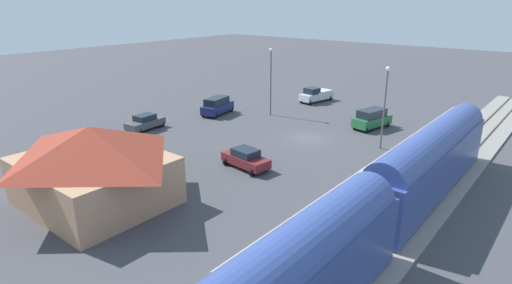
{
  "coord_description": "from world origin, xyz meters",
  "views": [
    {
      "loc": [
        -21.95,
        35.93,
        13.89
      ],
      "look_at": [
        1.71,
        6.63,
        1.0
      ],
      "focal_mm": 29.29,
      "sensor_mm": 36.0,
      "label": 1
    }
  ],
  "objects": [
    {
      "name": "sedan_maroon",
      "position": [
        -0.12,
        10.32,
        0.88
      ],
      "size": [
        4.7,
        2.7,
        1.74
      ],
      "color": "maroon",
      "rests_on": "ground"
    },
    {
      "name": "station_building",
      "position": [
        4.0,
        22.0,
        2.97
      ],
      "size": [
        10.68,
        9.04,
        5.7
      ],
      "color": "tan",
      "rests_on": "ground"
    },
    {
      "name": "railway_track",
      "position": [
        -14.0,
        0.0,
        0.09
      ],
      "size": [
        4.8,
        70.0,
        0.3
      ],
      "color": "gray",
      "rests_on": "ground"
    },
    {
      "name": "sedan_charcoal",
      "position": [
        15.93,
        8.79,
        0.88
      ],
      "size": [
        2.2,
        4.64,
        1.74
      ],
      "color": "#47494F",
      "rests_on": "ground"
    },
    {
      "name": "platform",
      "position": [
        -10.0,
        0.0,
        0.15
      ],
      "size": [
        3.2,
        46.0,
        0.3
      ],
      "color": "#A8A399",
      "rests_on": "ground"
    },
    {
      "name": "suv_green",
      "position": [
        -3.58,
        -7.7,
        1.15
      ],
      "size": [
        2.99,
        5.21,
        2.22
      ],
      "color": "#236638",
      "rests_on": "ground"
    },
    {
      "name": "suv_navy",
      "position": [
        14.22,
        -1.03,
        1.15
      ],
      "size": [
        2.87,
        5.19,
        2.22
      ],
      "color": "navy",
      "rests_on": "ground"
    },
    {
      "name": "pickup_silver",
      "position": [
        8.09,
        -14.91,
        1.03
      ],
      "size": [
        2.89,
        5.66,
        2.14
      ],
      "color": "silver",
      "rests_on": "ground"
    },
    {
      "name": "light_pole_near_platform",
      "position": [
        -7.2,
        -1.8,
        5.04
      ],
      "size": [
        0.44,
        0.44,
        8.04
      ],
      "color": "#515156",
      "rests_on": "ground"
    },
    {
      "name": "light_pole_lot_center",
      "position": [
        8.78,
        -5.04,
        5.2
      ],
      "size": [
        0.44,
        0.44,
        8.35
      ],
      "color": "#515156",
      "rests_on": "ground"
    },
    {
      "name": "pedestrian_on_platform",
      "position": [
        -10.14,
        -1.53,
        1.28
      ],
      "size": [
        0.36,
        0.36,
        1.71
      ],
      "color": "#23284C",
      "rests_on": "platform"
    },
    {
      "name": "ground_plane",
      "position": [
        0.0,
        0.0,
        0.0
      ],
      "size": [
        200.0,
        200.0,
        0.0
      ],
      "primitive_type": "plane",
      "color": "#424247"
    }
  ]
}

